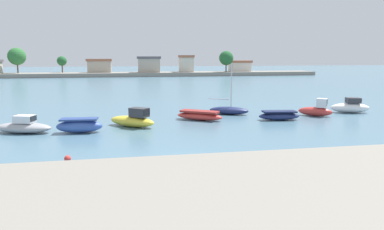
# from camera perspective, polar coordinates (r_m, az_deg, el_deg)

# --- Properties ---
(ground_plane) EXTENTS (400.00, 400.00, 0.00)m
(ground_plane) POSITION_cam_1_polar(r_m,az_deg,el_deg) (19.08, -0.64, -8.26)
(ground_plane) COLOR slate
(moored_boat_0) EXTENTS (4.78, 2.88, 1.37)m
(moored_boat_0) POSITION_cam_1_polar(r_m,az_deg,el_deg) (29.93, -25.88, -1.73)
(moored_boat_0) COLOR #9E9EA3
(moored_boat_0) RESTS_ON ground
(moored_boat_1) EXTENTS (3.57, 1.54, 1.13)m
(moored_boat_1) POSITION_cam_1_polar(r_m,az_deg,el_deg) (28.36, -17.96, -1.68)
(moored_boat_1) COLOR #3856A8
(moored_boat_1) RESTS_ON ground
(moored_boat_2) EXTENTS (4.33, 3.81, 1.64)m
(moored_boat_2) POSITION_cam_1_polar(r_m,az_deg,el_deg) (29.68, -9.61, -0.79)
(moored_boat_2) COLOR yellow
(moored_boat_2) RESTS_ON ground
(moored_boat_3) EXTENTS (4.46, 3.56, 0.89)m
(moored_boat_3) POSITION_cam_1_polar(r_m,az_deg,el_deg) (32.37, 1.23, -0.10)
(moored_boat_3) COLOR #C63833
(moored_boat_3) RESTS_ON ground
(moored_boat_4) EXTENTS (4.25, 3.19, 5.21)m
(moored_boat_4) POSITION_cam_1_polar(r_m,az_deg,el_deg) (35.81, 6.06, 0.78)
(moored_boat_4) COLOR navy
(moored_boat_4) RESTS_ON ground
(moored_boat_5) EXTENTS (3.97, 1.72, 0.86)m
(moored_boat_5) POSITION_cam_1_polar(r_m,az_deg,el_deg) (33.39, 14.08, -0.10)
(moored_boat_5) COLOR navy
(moored_boat_5) RESTS_ON ground
(moored_boat_6) EXTENTS (3.27, 2.84, 1.78)m
(moored_boat_6) POSITION_cam_1_polar(r_m,az_deg,el_deg) (36.66, 19.69, 0.77)
(moored_boat_6) COLOR #C63833
(moored_boat_6) RESTS_ON ground
(moored_boat_7) EXTENTS (4.20, 2.48, 1.59)m
(moored_boat_7) POSITION_cam_1_polar(r_m,az_deg,el_deg) (40.20, 24.49, 1.21)
(moored_boat_7) COLOR white
(moored_boat_7) RESTS_ON ground
(mooring_buoy_1) EXTENTS (0.37, 0.37, 0.37)m
(mooring_buoy_1) POSITION_cam_1_polar(r_m,az_deg,el_deg) (20.88, -19.71, -6.73)
(mooring_buoy_1) COLOR red
(mooring_buoy_1) RESTS_ON ground
(distant_shoreline) EXTENTS (111.57, 9.51, 8.40)m
(distant_shoreline) POSITION_cam_1_polar(r_m,az_deg,el_deg) (107.44, -9.44, 7.32)
(distant_shoreline) COLOR gray
(distant_shoreline) RESTS_ON ground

